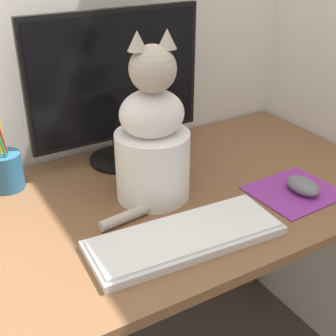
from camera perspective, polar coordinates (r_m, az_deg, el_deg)
The scene contains 7 objects.
desk at distance 1.22m, azimuth -0.87°, elevation -8.09°, with size 1.23×0.66×0.75m.
monitor at distance 1.25m, azimuth -6.24°, elevation 10.04°, with size 0.48×0.17×0.42m.
keyboard at distance 1.00m, azimuth 2.13°, elevation -8.35°, with size 0.43×0.18×0.02m.
mousepad_right at distance 1.22m, azimuth 15.11°, elevation -2.81°, with size 0.21×0.19×0.00m.
computer_mouse_right at distance 1.21m, azimuth 16.11°, elevation -2.10°, with size 0.06×0.10×0.04m.
cat at distance 1.09m, azimuth -1.92°, elevation 3.39°, with size 0.28×0.21×0.41m.
pen_cup at distance 1.24m, azimuth -19.09°, elevation -0.27°, with size 0.08×0.08×0.18m.
Camera 1 is at (-0.48, -0.86, 1.35)m, focal length 50.00 mm.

